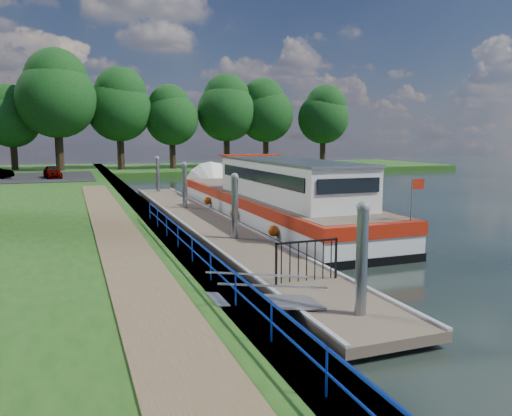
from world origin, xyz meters
name	(u,v)px	position (x,y,z in m)	size (l,w,h in m)	color
ground	(348,324)	(0.00, 0.00, 0.00)	(160.00, 160.00, 0.00)	black
bank_edge	(145,217)	(-2.55, 15.00, 0.39)	(1.10, 90.00, 0.78)	#473D2D
far_bank	(219,168)	(12.00, 52.00, 0.30)	(60.00, 18.00, 0.60)	#1F4814
footpath	(120,238)	(-4.40, 8.00, 0.80)	(1.60, 40.00, 0.05)	brown
carpark	(8,178)	(-11.00, 38.00, 0.81)	(14.00, 12.00, 0.06)	black
blue_fence	(201,251)	(-2.75, 3.00, 1.31)	(0.04, 18.04, 0.72)	#0C2DBF
pontoon	(206,225)	(0.00, 13.00, 0.18)	(2.50, 30.00, 0.56)	brown
mooring_piles	(205,202)	(0.00, 13.00, 1.28)	(0.30, 27.30, 3.55)	gray
gangway	(266,300)	(-1.85, 0.50, 0.63)	(2.58, 1.00, 0.92)	#A5A8AD
gate_panel	(307,255)	(0.00, 2.20, 1.15)	(1.85, 0.05, 1.15)	black
barge	(264,199)	(3.60, 14.56, 1.09)	(4.36, 21.15, 4.78)	black
horizon_trees	(108,104)	(-1.61, 48.68, 7.95)	(54.38, 10.03, 12.87)	#332316
car_a	(52,172)	(-7.35, 36.30, 1.37)	(1.26, 3.14, 1.07)	#999999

